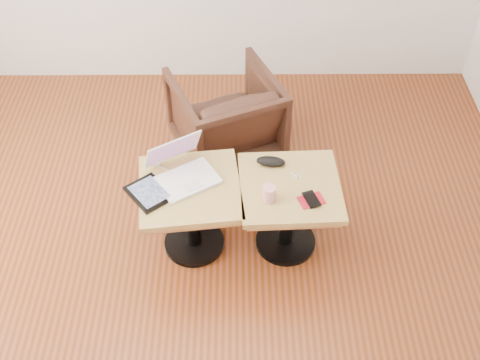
{
  "coord_description": "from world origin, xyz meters",
  "views": [
    {
      "loc": [
        0.32,
        -2.01,
        3.01
      ],
      "look_at": [
        0.34,
        0.4,
        0.58
      ],
      "focal_mm": 45.0,
      "sensor_mm": 36.0,
      "label": 1
    }
  ],
  "objects_px": {
    "side_table_left": "(191,202)",
    "striped_cup": "(269,194)",
    "laptop": "(183,170)",
    "armchair": "(226,116)",
    "side_table_right": "(289,201)"
  },
  "relations": [
    {
      "from": "side_table_right",
      "to": "striped_cup",
      "type": "bearing_deg",
      "value": -141.81
    },
    {
      "from": "laptop",
      "to": "armchair",
      "type": "xyz_separation_m",
      "value": [
        0.24,
        0.8,
        -0.26
      ]
    },
    {
      "from": "side_table_right",
      "to": "armchair",
      "type": "distance_m",
      "value": 0.97
    },
    {
      "from": "side_table_left",
      "to": "laptop",
      "type": "xyz_separation_m",
      "value": [
        -0.04,
        0.09,
        0.18
      ]
    },
    {
      "from": "striped_cup",
      "to": "armchair",
      "type": "height_order",
      "value": "armchair"
    },
    {
      "from": "side_table_left",
      "to": "armchair",
      "type": "relative_size",
      "value": 0.92
    },
    {
      "from": "side_table_left",
      "to": "armchair",
      "type": "bearing_deg",
      "value": 71.06
    },
    {
      "from": "side_table_left",
      "to": "armchair",
      "type": "xyz_separation_m",
      "value": [
        0.2,
        0.89,
        -0.08
      ]
    },
    {
      "from": "side_table_right",
      "to": "laptop",
      "type": "relative_size",
      "value": 1.3
    },
    {
      "from": "side_table_left",
      "to": "laptop",
      "type": "distance_m",
      "value": 0.2
    },
    {
      "from": "side_table_right",
      "to": "striped_cup",
      "type": "distance_m",
      "value": 0.25
    },
    {
      "from": "side_table_left",
      "to": "striped_cup",
      "type": "relative_size",
      "value": 6.64
    },
    {
      "from": "side_table_left",
      "to": "armchair",
      "type": "distance_m",
      "value": 0.91
    },
    {
      "from": "side_table_left",
      "to": "striped_cup",
      "type": "height_order",
      "value": "striped_cup"
    },
    {
      "from": "side_table_right",
      "to": "laptop",
      "type": "distance_m",
      "value": 0.65
    }
  ]
}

